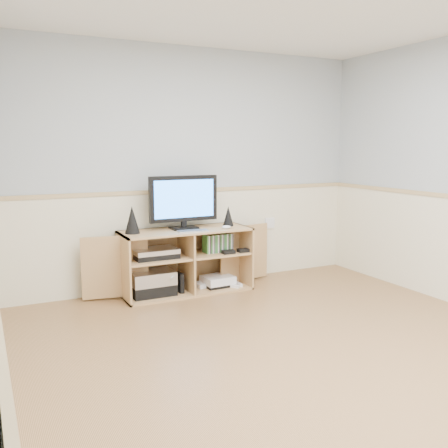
% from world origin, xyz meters
% --- Properties ---
extents(room, '(4.04, 4.54, 2.54)m').
position_xyz_m(room, '(-0.06, 0.12, 1.22)').
color(room, '#AC794C').
rests_on(room, ground).
extents(media_cabinet, '(2.06, 0.50, 0.65)m').
position_xyz_m(media_cabinet, '(-0.15, 2.03, 0.33)').
color(media_cabinet, tan).
rests_on(media_cabinet, floor).
extents(monitor, '(0.72, 0.18, 0.54)m').
position_xyz_m(monitor, '(-0.15, 2.02, 0.94)').
color(monitor, black).
rests_on(monitor, media_cabinet).
extents(speaker_left, '(0.14, 0.14, 0.27)m').
position_xyz_m(speaker_left, '(-0.70, 1.99, 0.78)').
color(speaker_left, black).
rests_on(speaker_left, media_cabinet).
extents(speaker_right, '(0.11, 0.11, 0.21)m').
position_xyz_m(speaker_right, '(0.34, 1.99, 0.75)').
color(speaker_right, black).
rests_on(speaker_right, media_cabinet).
extents(keyboard, '(0.31, 0.16, 0.01)m').
position_xyz_m(keyboard, '(-0.13, 1.83, 0.66)').
color(keyboard, silver).
rests_on(keyboard, media_cabinet).
extents(mouse, '(0.11, 0.08, 0.04)m').
position_xyz_m(mouse, '(0.24, 1.83, 0.67)').
color(mouse, white).
rests_on(mouse, media_cabinet).
extents(av_components, '(0.51, 0.32, 0.47)m').
position_xyz_m(av_components, '(-0.50, 1.97, 0.22)').
color(av_components, black).
rests_on(av_components, media_cabinet).
extents(game_consoles, '(0.45, 0.30, 0.11)m').
position_xyz_m(game_consoles, '(0.19, 1.96, 0.07)').
color(game_consoles, white).
rests_on(game_consoles, media_cabinet).
extents(game_cases, '(0.30, 0.14, 0.19)m').
position_xyz_m(game_cases, '(0.20, 1.95, 0.48)').
color(game_cases, '#3F8C3F').
rests_on(game_cases, media_cabinet).
extents(wall_outlet, '(0.12, 0.03, 0.12)m').
position_xyz_m(wall_outlet, '(1.00, 2.23, 0.60)').
color(wall_outlet, white).
rests_on(wall_outlet, wall_back).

